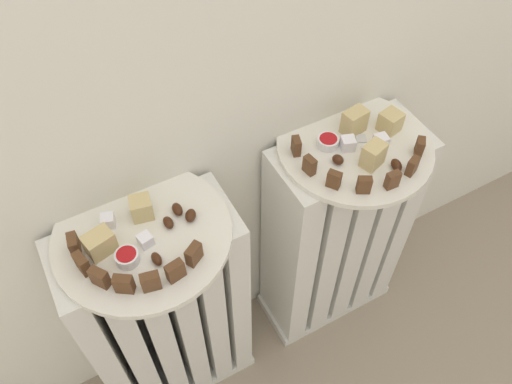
% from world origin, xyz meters
% --- Properties ---
extents(radiator_left, '(0.35, 0.16, 0.63)m').
position_xyz_m(radiator_left, '(-0.22, 0.28, 0.31)').
color(radiator_left, silver).
rests_on(radiator_left, ground_plane).
extents(radiator_right, '(0.35, 0.16, 0.63)m').
position_xyz_m(radiator_right, '(0.22, 0.28, 0.31)').
color(radiator_right, silver).
rests_on(radiator_right, ground_plane).
extents(plate_left, '(0.31, 0.31, 0.01)m').
position_xyz_m(plate_left, '(-0.22, 0.28, 0.63)').
color(plate_left, silver).
rests_on(plate_left, radiator_left).
extents(plate_right, '(0.31, 0.31, 0.01)m').
position_xyz_m(plate_right, '(0.22, 0.28, 0.63)').
color(plate_right, silver).
rests_on(plate_right, radiator_right).
extents(dark_cake_slice_left_0, '(0.02, 0.03, 0.04)m').
position_xyz_m(dark_cake_slice_left_0, '(-0.33, 0.30, 0.66)').
color(dark_cake_slice_left_0, '#56351E').
rests_on(dark_cake_slice_left_0, plate_left).
extents(dark_cake_slice_left_1, '(0.02, 0.03, 0.04)m').
position_xyz_m(dark_cake_slice_left_1, '(-0.33, 0.26, 0.66)').
color(dark_cake_slice_left_1, '#56351E').
rests_on(dark_cake_slice_left_1, plate_left).
extents(dark_cake_slice_left_2, '(0.03, 0.03, 0.04)m').
position_xyz_m(dark_cake_slice_left_2, '(-0.31, 0.22, 0.66)').
color(dark_cake_slice_left_2, '#56351E').
rests_on(dark_cake_slice_left_2, plate_left).
extents(dark_cake_slice_left_3, '(0.03, 0.03, 0.04)m').
position_xyz_m(dark_cake_slice_left_3, '(-0.28, 0.19, 0.66)').
color(dark_cake_slice_left_3, '#56351E').
rests_on(dark_cake_slice_left_3, plate_left).
extents(dark_cake_slice_left_4, '(0.03, 0.02, 0.04)m').
position_xyz_m(dark_cake_slice_left_4, '(-0.24, 0.17, 0.66)').
color(dark_cake_slice_left_4, '#56351E').
rests_on(dark_cake_slice_left_4, plate_left).
extents(dark_cake_slice_left_5, '(0.03, 0.02, 0.04)m').
position_xyz_m(dark_cake_slice_left_5, '(-0.20, 0.17, 0.66)').
color(dark_cake_slice_left_5, '#56351E').
rests_on(dark_cake_slice_left_5, plate_left).
extents(dark_cake_slice_left_6, '(0.03, 0.03, 0.04)m').
position_xyz_m(dark_cake_slice_left_6, '(-0.16, 0.19, 0.66)').
color(dark_cake_slice_left_6, '#56351E').
rests_on(dark_cake_slice_left_6, plate_left).
extents(marble_cake_slice_left_0, '(0.05, 0.04, 0.04)m').
position_xyz_m(marble_cake_slice_left_0, '(-0.29, 0.28, 0.66)').
color(marble_cake_slice_left_0, tan).
rests_on(marble_cake_slice_left_0, plate_left).
extents(marble_cake_slice_left_1, '(0.04, 0.04, 0.04)m').
position_xyz_m(marble_cake_slice_left_1, '(-0.21, 0.31, 0.66)').
color(marble_cake_slice_left_1, tan).
rests_on(marble_cake_slice_left_1, plate_left).
extents(turkish_delight_left_0, '(0.03, 0.03, 0.02)m').
position_xyz_m(turkish_delight_left_0, '(-0.22, 0.26, 0.65)').
color(turkish_delight_left_0, white).
rests_on(turkish_delight_left_0, plate_left).
extents(turkish_delight_left_1, '(0.03, 0.03, 0.02)m').
position_xyz_m(turkish_delight_left_1, '(-0.27, 0.32, 0.65)').
color(turkish_delight_left_1, white).
rests_on(turkish_delight_left_1, plate_left).
extents(medjool_date_left_0, '(0.02, 0.03, 0.02)m').
position_xyz_m(medjool_date_left_0, '(-0.22, 0.21, 0.65)').
color(medjool_date_left_0, '#3D1E0F').
rests_on(medjool_date_left_0, plate_left).
extents(medjool_date_left_1, '(0.02, 0.03, 0.02)m').
position_xyz_m(medjool_date_left_1, '(-0.18, 0.27, 0.64)').
color(medjool_date_left_1, '#3D1E0F').
rests_on(medjool_date_left_1, plate_left).
extents(medjool_date_left_2, '(0.02, 0.03, 0.02)m').
position_xyz_m(medjool_date_left_2, '(-0.15, 0.29, 0.64)').
color(medjool_date_left_2, '#3D1E0F').
rests_on(medjool_date_left_2, plate_left).
extents(medjool_date_left_3, '(0.03, 0.03, 0.02)m').
position_xyz_m(medjool_date_left_3, '(-0.14, 0.27, 0.65)').
color(medjool_date_left_3, '#3D1E0F').
rests_on(medjool_date_left_3, plate_left).
extents(jam_bowl_left, '(0.04, 0.04, 0.02)m').
position_xyz_m(jam_bowl_left, '(-0.26, 0.24, 0.65)').
color(jam_bowl_left, white).
rests_on(jam_bowl_left, plate_left).
extents(dark_cake_slice_right_0, '(0.02, 0.03, 0.04)m').
position_xyz_m(dark_cake_slice_right_0, '(0.11, 0.32, 0.66)').
color(dark_cake_slice_right_0, '#56351E').
rests_on(dark_cake_slice_right_0, plate_right).
extents(dark_cake_slice_right_1, '(0.02, 0.03, 0.04)m').
position_xyz_m(dark_cake_slice_right_1, '(0.10, 0.26, 0.66)').
color(dark_cake_slice_right_1, '#56351E').
rests_on(dark_cake_slice_right_1, plate_right).
extents(dark_cake_slice_right_2, '(0.03, 0.03, 0.04)m').
position_xyz_m(dark_cake_slice_right_2, '(0.12, 0.21, 0.66)').
color(dark_cake_slice_right_2, '#56351E').
rests_on(dark_cake_slice_right_2, plate_right).
extents(dark_cake_slice_right_3, '(0.03, 0.02, 0.04)m').
position_xyz_m(dark_cake_slice_right_3, '(0.16, 0.17, 0.66)').
color(dark_cake_slice_right_3, '#56351E').
rests_on(dark_cake_slice_right_3, plate_right).
extents(dark_cake_slice_right_4, '(0.03, 0.02, 0.04)m').
position_xyz_m(dark_cake_slice_right_4, '(0.22, 0.16, 0.66)').
color(dark_cake_slice_right_4, '#56351E').
rests_on(dark_cake_slice_right_4, plate_right).
extents(dark_cake_slice_right_5, '(0.03, 0.02, 0.04)m').
position_xyz_m(dark_cake_slice_right_5, '(0.27, 0.17, 0.66)').
color(dark_cake_slice_right_5, '#56351E').
rests_on(dark_cake_slice_right_5, plate_right).
extents(dark_cake_slice_right_6, '(0.03, 0.03, 0.04)m').
position_xyz_m(dark_cake_slice_right_6, '(0.31, 0.20, 0.66)').
color(dark_cake_slice_right_6, '#56351E').
rests_on(dark_cake_slice_right_6, plate_right).
extents(marble_cake_slice_right_0, '(0.05, 0.04, 0.05)m').
position_xyz_m(marble_cake_slice_right_0, '(0.22, 0.22, 0.66)').
color(marble_cake_slice_right_0, tan).
rests_on(marble_cake_slice_right_0, plate_right).
extents(marble_cake_slice_right_1, '(0.05, 0.04, 0.05)m').
position_xyz_m(marble_cake_slice_right_1, '(0.24, 0.31, 0.66)').
color(marble_cake_slice_right_1, tan).
rests_on(marble_cake_slice_right_1, plate_right).
extents(marble_cake_slice_right_2, '(0.05, 0.05, 0.04)m').
position_xyz_m(marble_cake_slice_right_2, '(0.30, 0.28, 0.66)').
color(marble_cake_slice_right_2, tan).
rests_on(marble_cake_slice_right_2, plate_right).
extents(turkish_delight_right_0, '(0.03, 0.03, 0.02)m').
position_xyz_m(turkish_delight_right_0, '(0.26, 0.25, 0.65)').
color(turkish_delight_right_0, white).
rests_on(turkish_delight_right_0, plate_right).
extents(turkish_delight_right_1, '(0.03, 0.03, 0.03)m').
position_xyz_m(turkish_delight_right_1, '(0.20, 0.28, 0.65)').
color(turkish_delight_right_1, white).
rests_on(turkish_delight_right_1, plate_right).
extents(medjool_date_right_0, '(0.03, 0.03, 0.02)m').
position_xyz_m(medjool_date_right_0, '(0.25, 0.19, 0.65)').
color(medjool_date_right_0, '#3D1E0F').
rests_on(medjool_date_right_0, plate_right).
extents(medjool_date_right_1, '(0.02, 0.03, 0.02)m').
position_xyz_m(medjool_date_right_1, '(0.28, 0.35, 0.64)').
color(medjool_date_right_1, '#3D1E0F').
rests_on(medjool_date_right_1, plate_right).
extents(medjool_date_right_2, '(0.02, 0.03, 0.02)m').
position_xyz_m(medjool_date_right_2, '(0.16, 0.25, 0.65)').
color(medjool_date_right_2, '#3D1E0F').
rests_on(medjool_date_right_2, plate_right).
extents(jam_bowl_right, '(0.04, 0.04, 0.02)m').
position_xyz_m(jam_bowl_right, '(0.17, 0.30, 0.65)').
color(jam_bowl_right, white).
rests_on(jam_bowl_right, plate_right).
extents(fork, '(0.06, 0.09, 0.00)m').
position_xyz_m(fork, '(0.23, 0.26, 0.64)').
color(fork, silver).
rests_on(fork, plate_right).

